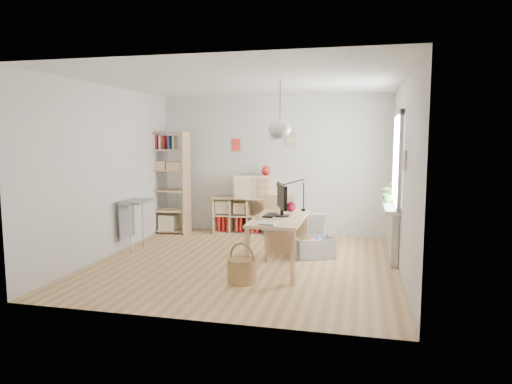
% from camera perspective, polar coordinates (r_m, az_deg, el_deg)
% --- Properties ---
extents(ground, '(4.50, 4.50, 0.00)m').
position_cam_1_polar(ground, '(7.01, -1.37, -8.82)').
color(ground, tan).
rests_on(ground, ground).
extents(room_shell, '(4.50, 4.50, 4.50)m').
position_cam_1_polar(room_shell, '(6.48, 3.01, 7.80)').
color(room_shell, white).
rests_on(room_shell, ground).
extents(window_unit, '(0.07, 1.16, 1.46)m').
position_cam_1_polar(window_unit, '(7.16, 17.41, 3.80)').
color(window_unit, white).
rests_on(window_unit, ground).
extents(radiator, '(0.10, 0.80, 0.80)m').
position_cam_1_polar(radiator, '(7.31, 16.81, -5.24)').
color(radiator, silver).
rests_on(radiator, ground).
extents(windowsill, '(0.22, 1.20, 0.06)m').
position_cam_1_polar(windowsill, '(7.23, 16.53, -1.89)').
color(windowsill, silver).
rests_on(windowsill, radiator).
extents(desk, '(0.70, 1.50, 0.75)m').
position_cam_1_polar(desk, '(6.60, 2.94, -3.95)').
color(desk, tan).
rests_on(desk, ground).
extents(cube_shelf, '(1.40, 0.38, 0.72)m').
position_cam_1_polar(cube_shelf, '(9.02, -0.99, -3.33)').
color(cube_shelf, beige).
rests_on(cube_shelf, ground).
extents(tall_bookshelf, '(0.80, 0.38, 2.00)m').
position_cam_1_polar(tall_bookshelf, '(9.16, -10.98, 1.68)').
color(tall_bookshelf, tan).
rests_on(tall_bookshelf, ground).
extents(side_table, '(0.40, 0.55, 0.85)m').
position_cam_1_polar(side_table, '(7.92, -15.18, -2.29)').
color(side_table, gray).
rests_on(side_table, ground).
extents(chair, '(0.58, 0.58, 0.98)m').
position_cam_1_polar(chair, '(7.16, 2.90, -3.88)').
color(chair, gray).
rests_on(chair, ground).
extents(wicker_basket, '(0.39, 0.39, 0.54)m').
position_cam_1_polar(wicker_basket, '(6.04, -1.76, -9.68)').
color(wicker_basket, '#946742').
rests_on(wicker_basket, ground).
extents(storage_chest, '(0.84, 0.88, 0.65)m').
position_cam_1_polar(storage_chest, '(7.40, 7.09, -6.33)').
color(storage_chest, silver).
rests_on(storage_chest, ground).
extents(monitor, '(0.23, 0.52, 0.46)m').
position_cam_1_polar(monitor, '(6.60, 3.27, -0.83)').
color(monitor, black).
rests_on(monitor, desk).
extents(keyboard, '(0.16, 0.39, 0.02)m').
position_cam_1_polar(keyboard, '(6.70, 1.79, -2.89)').
color(keyboard, black).
rests_on(keyboard, desk).
extents(task_lamp, '(0.45, 0.16, 0.47)m').
position_cam_1_polar(task_lamp, '(7.07, 4.17, 0.17)').
color(task_lamp, black).
rests_on(task_lamp, desk).
extents(yarn_ball, '(0.15, 0.15, 0.15)m').
position_cam_1_polar(yarn_ball, '(7.08, 4.42, -1.83)').
color(yarn_ball, '#4D0A1C').
rests_on(yarn_ball, desk).
extents(paper_tray, '(0.23, 0.29, 0.03)m').
position_cam_1_polar(paper_tray, '(6.04, 1.57, -3.92)').
color(paper_tray, silver).
rests_on(paper_tray, desk).
extents(drawer_chest, '(0.84, 0.58, 0.44)m').
position_cam_1_polar(drawer_chest, '(8.86, -0.35, 0.68)').
color(drawer_chest, beige).
rests_on(drawer_chest, cube_shelf).
extents(red_vase, '(0.16, 0.16, 0.19)m').
position_cam_1_polar(red_vase, '(8.78, 1.23, 2.69)').
color(red_vase, maroon).
rests_on(red_vase, drawer_chest).
extents(potted_plant, '(0.31, 0.27, 0.32)m').
position_cam_1_polar(potted_plant, '(7.53, 16.28, -0.08)').
color(potted_plant, '#326827').
rests_on(potted_plant, windowsill).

